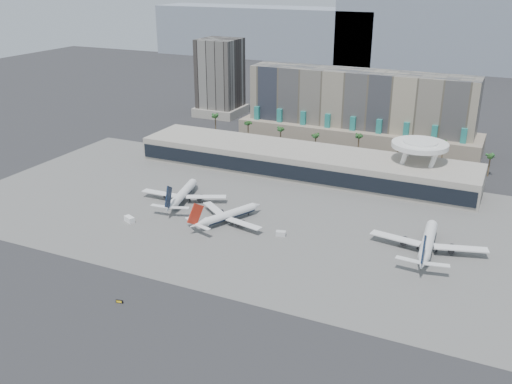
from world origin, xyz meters
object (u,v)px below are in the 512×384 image
at_px(airliner_right, 428,242).
at_px(service_vehicle_a, 129,219).
at_px(service_vehicle_b, 281,234).
at_px(airliner_centre, 227,215).
at_px(airliner_left, 182,194).
at_px(taxiway_sign, 119,301).

height_order(airliner_right, service_vehicle_a, airliner_right).
height_order(service_vehicle_a, service_vehicle_b, service_vehicle_a).
bearing_deg(service_vehicle_b, airliner_centre, 160.93).
distance_m(airliner_left, airliner_right, 106.00).
height_order(airliner_right, service_vehicle_b, airliner_right).
height_order(airliner_left, taxiway_sign, airliner_left).
bearing_deg(airliner_left, airliner_right, -14.80).
xyz_separation_m(airliner_centre, taxiway_sign, (-2.57, -66.99, -2.67)).
distance_m(airliner_left, airliner_centre, 30.42).
bearing_deg(airliner_left, taxiway_sign, -84.87).
bearing_deg(taxiway_sign, airliner_centre, 76.12).
bearing_deg(taxiway_sign, service_vehicle_a, 112.07).
height_order(service_vehicle_b, taxiway_sign, service_vehicle_b).
xyz_separation_m(service_vehicle_a, service_vehicle_b, (60.89, 14.06, -0.20)).
height_order(airliner_centre, service_vehicle_b, airliner_centre).
height_order(airliner_left, service_vehicle_b, airliner_left).
xyz_separation_m(airliner_right, taxiway_sign, (-80.29, -75.00, -3.26)).
relative_size(airliner_centre, airliner_right, 0.78).
bearing_deg(service_vehicle_a, airliner_right, 35.97).
height_order(airliner_right, taxiway_sign, airliner_right).
bearing_deg(taxiway_sign, airliner_left, 96.46).
distance_m(service_vehicle_a, service_vehicle_b, 62.49).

